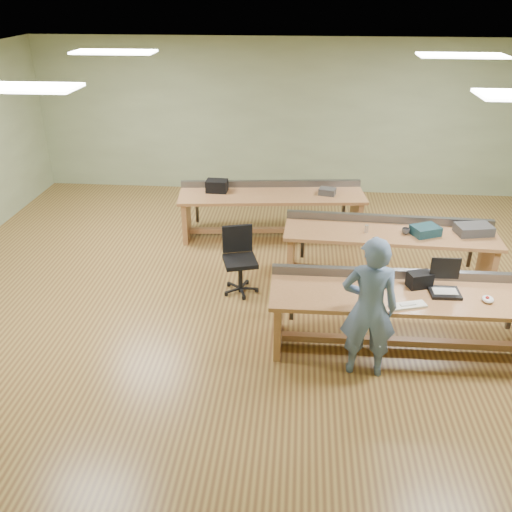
% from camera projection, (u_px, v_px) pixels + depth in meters
% --- Properties ---
extents(floor, '(10.00, 10.00, 0.00)m').
position_uv_depth(floor, '(275.00, 285.00, 7.78)').
color(floor, olive).
rests_on(floor, ground).
extents(ceiling, '(10.00, 10.00, 0.00)m').
position_uv_depth(ceiling, '(279.00, 66.00, 6.43)').
color(ceiling, silver).
rests_on(ceiling, wall_back).
extents(wall_back, '(10.00, 0.04, 3.00)m').
position_uv_depth(wall_back, '(287.00, 118.00, 10.66)').
color(wall_back, '#99AB81').
rests_on(wall_back, floor).
extents(wall_front, '(10.00, 0.04, 3.00)m').
position_uv_depth(wall_front, '(246.00, 390.00, 3.55)').
color(wall_front, '#99AB81').
rests_on(wall_front, floor).
extents(fluor_panels, '(6.20, 3.50, 0.03)m').
position_uv_depth(fluor_panels, '(279.00, 69.00, 6.44)').
color(fluor_panels, white).
rests_on(fluor_panels, ceiling).
extents(workbench_front, '(3.15, 0.86, 0.86)m').
position_uv_depth(workbench_front, '(407.00, 307.00, 6.22)').
color(workbench_front, '#AF764A').
rests_on(workbench_front, floor).
extents(workbench_mid, '(3.00, 0.92, 0.86)m').
position_uv_depth(workbench_mid, '(389.00, 243.00, 7.73)').
color(workbench_mid, '#AF764A').
rests_on(workbench_mid, floor).
extents(workbench_back, '(3.14, 1.13, 0.86)m').
position_uv_depth(workbench_back, '(272.00, 204.00, 9.09)').
color(workbench_back, '#AF764A').
rests_on(workbench_back, floor).
extents(person, '(0.62, 0.42, 1.65)m').
position_uv_depth(person, '(369.00, 308.00, 5.70)').
color(person, slate).
rests_on(person, floor).
extents(laptop_base, '(0.34, 0.28, 0.04)m').
position_uv_depth(laptop_base, '(445.00, 293.00, 6.09)').
color(laptop_base, black).
rests_on(laptop_base, workbench_front).
extents(laptop_screen, '(0.33, 0.02, 0.26)m').
position_uv_depth(laptop_screen, '(445.00, 268.00, 6.10)').
color(laptop_screen, black).
rests_on(laptop_screen, laptop_base).
extents(keyboard, '(0.42, 0.25, 0.02)m').
position_uv_depth(keyboard, '(408.00, 306.00, 5.86)').
color(keyboard, silver).
rests_on(keyboard, workbench_front).
extents(trackball_mouse, '(0.14, 0.16, 0.06)m').
position_uv_depth(trackball_mouse, '(488.00, 299.00, 5.94)').
color(trackball_mouse, white).
rests_on(trackball_mouse, workbench_front).
extents(camera_bag, '(0.31, 0.24, 0.18)m').
position_uv_depth(camera_bag, '(420.00, 280.00, 6.21)').
color(camera_bag, black).
rests_on(camera_bag, workbench_front).
extents(task_chair, '(0.62, 0.62, 0.92)m').
position_uv_depth(task_chair, '(240.00, 269.00, 7.51)').
color(task_chair, black).
rests_on(task_chair, floor).
extents(parts_bin_teal, '(0.45, 0.40, 0.13)m').
position_uv_depth(parts_bin_teal, '(425.00, 231.00, 7.50)').
color(parts_bin_teal, '#13333E').
rests_on(parts_bin_teal, workbench_mid).
extents(parts_bin_grey, '(0.53, 0.39, 0.13)m').
position_uv_depth(parts_bin_grey, '(474.00, 229.00, 7.53)').
color(parts_bin_grey, '#363638').
rests_on(parts_bin_grey, workbench_mid).
extents(mug, '(0.12, 0.12, 0.09)m').
position_uv_depth(mug, '(406.00, 231.00, 7.53)').
color(mug, '#363638').
rests_on(mug, workbench_mid).
extents(drinks_can, '(0.07, 0.07, 0.11)m').
position_uv_depth(drinks_can, '(367.00, 229.00, 7.58)').
color(drinks_can, '#B5B5B9').
rests_on(drinks_can, workbench_mid).
extents(storage_box_back, '(0.36, 0.26, 0.20)m').
position_uv_depth(storage_box_back, '(217.00, 186.00, 9.03)').
color(storage_box_back, black).
rests_on(storage_box_back, workbench_back).
extents(tray_back, '(0.30, 0.25, 0.11)m').
position_uv_depth(tray_back, '(327.00, 191.00, 8.93)').
color(tray_back, '#363638').
rests_on(tray_back, workbench_back).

